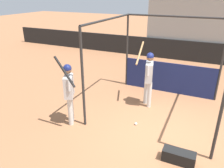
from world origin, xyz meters
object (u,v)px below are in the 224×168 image
Objects in this scene: player_batter at (149,74)px; player_waiting at (69,89)px; baseball at (136,124)px; equipment_bag at (179,157)px.

player_waiting is at bearing 126.12° from player_batter.
baseball is (1.71, 0.66, -1.02)m from player_waiting.
equipment_bag is at bearing -162.31° from player_batter.
player_batter is at bearing 121.47° from equipment_bag.
player_waiting reaches higher than player_batter.
player_batter is at bearing 112.63° from player_waiting.
baseball is at bearing 83.75° from player_waiting.
player_batter reaches higher than baseball.
equipment_bag is (3.02, -0.32, -0.91)m from player_waiting.
player_batter is at bearing 93.17° from baseball.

